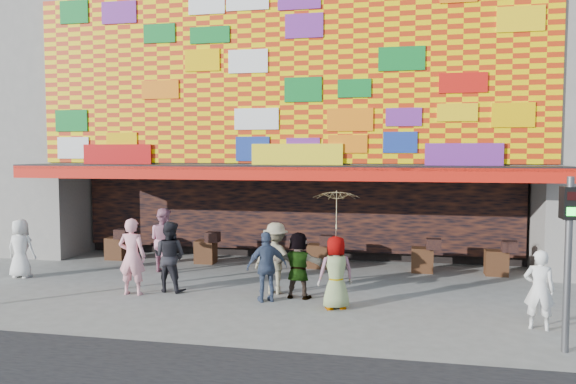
# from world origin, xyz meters

# --- Properties ---
(ground) EXTENTS (90.00, 90.00, 0.00)m
(ground) POSITION_xyz_m (0.00, 0.00, 0.00)
(ground) COLOR slate
(ground) RESTS_ON ground
(shop_building) EXTENTS (15.20, 9.40, 10.00)m
(shop_building) POSITION_xyz_m (0.00, 8.18, 5.23)
(shop_building) COLOR gray
(shop_building) RESTS_ON ground
(signal_right) EXTENTS (0.22, 0.20, 3.00)m
(signal_right) POSITION_xyz_m (6.20, -1.50, 1.86)
(signal_right) COLOR #59595B
(signal_right) RESTS_ON ground
(ped_a) EXTENTS (0.79, 0.53, 1.60)m
(ped_a) POSITION_xyz_m (-6.72, 1.66, 0.80)
(ped_a) COLOR silver
(ped_a) RESTS_ON ground
(ped_b) EXTENTS (0.69, 0.47, 1.84)m
(ped_b) POSITION_xyz_m (-2.88, 0.59, 0.92)
(ped_b) COLOR pink
(ped_b) RESTS_ON ground
(ped_c) EXTENTS (0.91, 0.75, 1.73)m
(ped_c) POSITION_xyz_m (-2.13, 1.06, 0.86)
(ped_c) COLOR black
(ped_c) RESTS_ON ground
(ped_d) EXTENTS (1.21, 0.83, 1.72)m
(ped_d) POSITION_xyz_m (0.46, 1.41, 0.86)
(ped_d) COLOR gray
(ped_d) RESTS_ON ground
(ped_e) EXTENTS (1.02, 0.79, 1.61)m
(ped_e) POSITION_xyz_m (0.43, 0.63, 0.81)
(ped_e) COLOR #374561
(ped_e) RESTS_ON ground
(ped_f) EXTENTS (1.49, 0.59, 1.56)m
(ped_f) POSITION_xyz_m (1.08, 1.07, 0.78)
(ped_f) COLOR gray
(ped_f) RESTS_ON ground
(ped_g) EXTENTS (0.92, 0.78, 1.60)m
(ped_g) POSITION_xyz_m (2.05, 0.34, 0.80)
(ped_g) COLOR gray
(ped_g) RESTS_ON ground
(ped_h) EXTENTS (0.63, 0.47, 1.55)m
(ped_h) POSITION_xyz_m (6.04, -0.26, 0.77)
(ped_h) COLOR white
(ped_h) RESTS_ON ground
(ped_i) EXTENTS (1.10, 1.02, 1.82)m
(ped_i) POSITION_xyz_m (-3.24, 3.19, 0.91)
(ped_i) COLOR #C17D96
(ped_i) RESTS_ON ground
(parasol) EXTENTS (1.10, 1.11, 1.86)m
(parasol) POSITION_xyz_m (2.05, 0.34, 2.15)
(parasol) COLOR beige
(parasol) RESTS_ON ground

